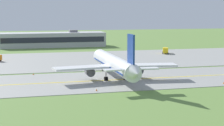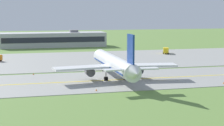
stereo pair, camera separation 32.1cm
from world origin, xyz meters
TOP-DOWN VIEW (x-y plane):
  - ground_plane at (0.00, 0.00)m, footprint 500.00×500.00m
  - taxiway_strip at (0.00, 0.00)m, footprint 240.00×28.00m
  - apron_pad at (10.00, 42.00)m, footprint 140.00×52.00m
  - taxiway_centreline at (0.00, 0.00)m, footprint 220.00×0.60m
  - airplane_lead at (0.13, 1.20)m, footprint 32.52×39.50m
  - service_truck_baggage at (35.68, 52.70)m, footprint 4.04×6.34m
  - terminal_building at (-7.05, 95.18)m, footprint 51.66×13.25m
  - traffic_cone_near_edge at (-7.42, -11.94)m, footprint 0.44×0.44m
  - traffic_cone_mid_edge at (-20.19, 12.97)m, footprint 0.44×0.44m
  - traffic_cone_far_edge at (24.45, -11.65)m, footprint 0.44×0.44m

SIDE VIEW (x-z plane):
  - ground_plane at x=0.00m, z-range 0.00..0.00m
  - taxiway_strip at x=0.00m, z-range 0.00..0.10m
  - apron_pad at x=10.00m, z-range 0.00..0.10m
  - taxiway_centreline at x=0.00m, z-range 0.10..0.11m
  - traffic_cone_near_edge at x=-7.42m, z-range 0.00..0.60m
  - traffic_cone_mid_edge at x=-20.19m, z-range 0.00..0.60m
  - traffic_cone_far_edge at x=24.45m, z-range 0.00..0.60m
  - service_truck_baggage at x=35.68m, z-range 0.23..2.83m
  - terminal_building at x=-7.05m, z-range -0.58..7.74m
  - airplane_lead at x=0.13m, z-range -2.22..10.48m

